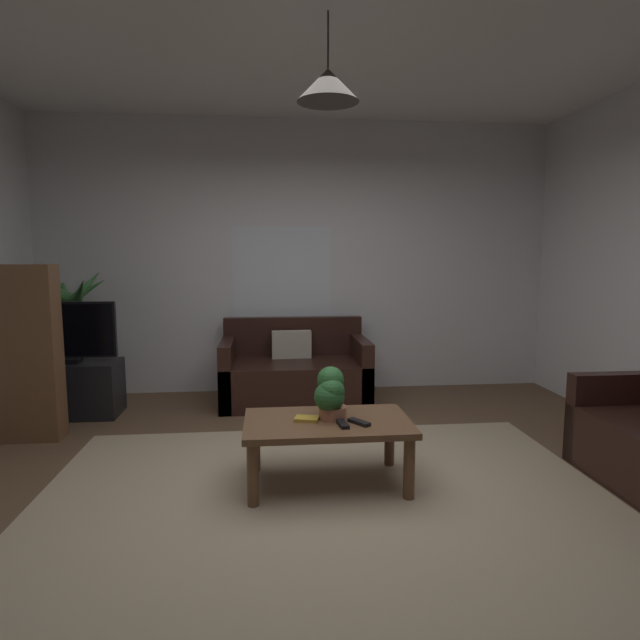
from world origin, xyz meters
name	(u,v)px	position (x,y,z in m)	size (l,w,h in m)	color
floor	(325,494)	(0.00, 0.00, -0.01)	(5.43, 5.10, 0.02)	brown
rug	(328,508)	(0.00, -0.20, 0.00)	(3.53, 2.81, 0.01)	tan
wall_back	(299,258)	(0.00, 2.58, 1.44)	(5.55, 0.06, 2.88)	silver
window_pane	(282,280)	(-0.19, 2.55, 1.20)	(1.05, 0.01, 1.15)	white
couch_under_window	(295,374)	(-0.08, 2.07, 0.28)	(1.45, 0.83, 0.82)	black
coffee_table	(327,430)	(0.03, 0.13, 0.36)	(1.06, 0.63, 0.43)	brown
book_on_table_0	(307,419)	(-0.10, 0.14, 0.44)	(0.15, 0.10, 0.02)	gold
remote_on_table_0	(343,424)	(0.11, 0.01, 0.44)	(0.05, 0.16, 0.02)	black
remote_on_table_1	(359,422)	(0.22, 0.03, 0.44)	(0.05, 0.16, 0.02)	black
potted_plant_on_table	(331,393)	(0.05, 0.16, 0.60)	(0.21, 0.23, 0.33)	#B77051
tv_stand	(69,389)	(-2.17, 1.80, 0.25)	(0.90, 0.44, 0.50)	black
tv	(64,332)	(-2.17, 1.78, 0.79)	(0.90, 0.16, 0.56)	black
potted_palm_corner	(74,341)	(-2.27, 2.28, 0.62)	(0.70, 0.84, 1.36)	brown
bookshelf_corner	(12,352)	(-2.35, 1.18, 0.71)	(0.70, 0.31, 1.40)	brown
pendant_lamp	(328,85)	(0.03, 0.13, 2.47)	(0.37, 0.37, 0.51)	black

